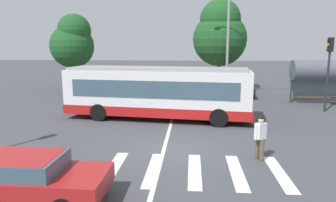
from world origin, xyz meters
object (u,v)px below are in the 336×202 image
object	(u,v)px
twin_arm_street_lamp	(228,23)
parked_car_champagne	(211,86)
city_transit_bus	(158,92)
parked_car_black	(241,87)
foreground_sedan	(25,176)
parked_car_red	(181,86)
background_tree_right	(220,34)
traffic_light_far_corner	(329,63)
bus_stop_shelter	(320,71)
parked_car_white	(150,86)
pedestrian_crossing_street	(260,136)
background_tree_left	(73,42)

from	to	relation	value
twin_arm_street_lamp	parked_car_champagne	bearing A→B (deg)	118.90
city_transit_bus	parked_car_black	xyz separation A→B (m)	(6.33, 9.13, -0.82)
city_transit_bus	foreground_sedan	xyz separation A→B (m)	(-2.54, -10.12, -0.82)
parked_car_red	background_tree_right	bearing A→B (deg)	38.34
traffic_light_far_corner	parked_car_black	bearing A→B (deg)	125.71
traffic_light_far_corner	bus_stop_shelter	bearing A→B (deg)	75.85
parked_car_white	bus_stop_shelter	bearing A→B (deg)	-13.09
city_transit_bus	parked_car_red	xyz separation A→B (m)	(1.01, 9.35, -0.82)
traffic_light_far_corner	bus_stop_shelter	size ratio (longest dim) A/B	1.16
pedestrian_crossing_street	foreground_sedan	world-z (taller)	pedestrian_crossing_street
parked_car_white	twin_arm_street_lamp	distance (m)	8.61
parked_car_red	background_tree_right	distance (m)	6.54
bus_stop_shelter	twin_arm_street_lamp	bearing A→B (deg)	169.18
pedestrian_crossing_street	background_tree_right	xyz separation A→B (m)	(-0.01, 18.55, 4.48)
parked_car_red	parked_car_champagne	size ratio (longest dim) A/B	1.02
foreground_sedan	twin_arm_street_lamp	bearing A→B (deg)	67.16
parked_car_red	city_transit_bus	bearing A→B (deg)	-96.19
bus_stop_shelter	twin_arm_street_lamp	world-z (taller)	twin_arm_street_lamp
parked_car_black	pedestrian_crossing_street	bearing A→B (deg)	-96.38
foreground_sedan	parked_car_white	world-z (taller)	same
parked_car_red	parked_car_black	distance (m)	5.32
background_tree_right	parked_car_champagne	bearing A→B (deg)	-106.94
parked_car_black	background_tree_left	distance (m)	16.24
parked_car_white	bus_stop_shelter	size ratio (longest dim) A/B	1.11
city_transit_bus	parked_car_white	distance (m)	9.33
bus_stop_shelter	parked_car_white	bearing A→B (deg)	166.91
pedestrian_crossing_street	background_tree_right	distance (m)	19.09
city_transit_bus	bus_stop_shelter	distance (m)	13.12
city_transit_bus	background_tree_right	size ratio (longest dim) A/B	1.30
parked_car_black	twin_arm_street_lamp	size ratio (longest dim) A/B	0.46
background_tree_left	twin_arm_street_lamp	bearing A→B (deg)	-14.25
pedestrian_crossing_street	twin_arm_street_lamp	bearing A→B (deg)	89.09
bus_stop_shelter	background_tree_left	distance (m)	21.62
city_transit_bus	foreground_sedan	world-z (taller)	city_transit_bus
parked_car_white	pedestrian_crossing_street	bearing A→B (deg)	-67.92
pedestrian_crossing_street	parked_car_champagne	distance (m)	15.72
traffic_light_far_corner	parked_car_red	bearing A→B (deg)	146.59
parked_car_black	city_transit_bus	bearing A→B (deg)	-124.76
parked_car_red	foreground_sedan	bearing A→B (deg)	-100.34
parked_car_red	background_tree_right	world-z (taller)	background_tree_right
parked_car_black	bus_stop_shelter	world-z (taller)	bus_stop_shelter
parked_car_red	twin_arm_street_lamp	size ratio (longest dim) A/B	0.47
pedestrian_crossing_street	background_tree_left	world-z (taller)	background_tree_left
city_transit_bus	parked_car_champagne	bearing A→B (deg)	68.23
pedestrian_crossing_street	foreground_sedan	bearing A→B (deg)	-152.29
background_tree_right	twin_arm_street_lamp	bearing A→B (deg)	-87.37
parked_car_champagne	traffic_light_far_corner	world-z (taller)	traffic_light_far_corner
background_tree_right	parked_car_white	bearing A→B (deg)	-154.13
parked_car_red	bus_stop_shelter	distance (m)	11.22
traffic_light_far_corner	foreground_sedan	bearing A→B (deg)	-135.75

